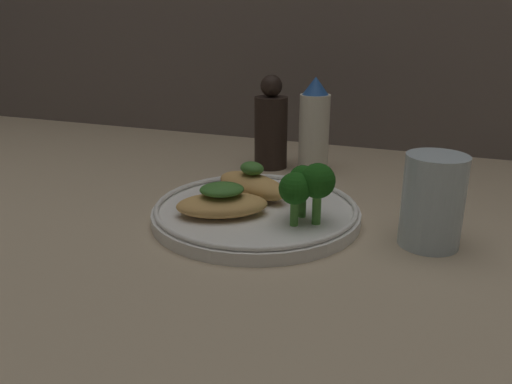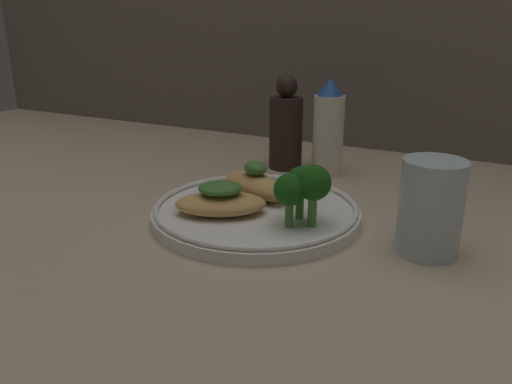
{
  "view_description": "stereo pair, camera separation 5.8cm",
  "coord_description": "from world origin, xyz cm",
  "views": [
    {
      "loc": [
        19.49,
        -50.92,
        22.48
      ],
      "look_at": [
        0.0,
        0.0,
        3.4
      ],
      "focal_mm": 35.0,
      "sensor_mm": 36.0,
      "label": 1
    },
    {
      "loc": [
        24.77,
        -48.57,
        22.48
      ],
      "look_at": [
        0.0,
        0.0,
        3.4
      ],
      "focal_mm": 35.0,
      "sensor_mm": 36.0,
      "label": 2
    }
  ],
  "objects": [
    {
      "name": "sauce_bottle",
      "position": [
        1.22,
        21.26,
        6.9
      ],
      "size": [
        4.55,
        4.55,
        14.41
      ],
      "color": "silver",
      "rests_on": "ground_plane"
    },
    {
      "name": "pepper_grinder",
      "position": [
        -5.65,
        21.26,
        6.36
      ],
      "size": [
        5.13,
        5.13,
        14.43
      ],
      "color": "black",
      "rests_on": "ground_plane"
    },
    {
      "name": "plate",
      "position": [
        0.0,
        0.0,
        0.99
      ],
      "size": [
        24.32,
        24.32,
        2.0
      ],
      "color": "white",
      "rests_on": "ground_plane"
    },
    {
      "name": "ground_plane",
      "position": [
        0.0,
        0.0,
        -0.5
      ],
      "size": [
        180.0,
        180.0,
        1.0
      ],
      "primitive_type": "cube",
      "color": "tan"
    },
    {
      "name": "drinking_glass",
      "position": [
        19.3,
        0.1,
        4.84
      ],
      "size": [
        6.22,
        6.22,
        9.67
      ],
      "color": "silver",
      "rests_on": "ground_plane"
    },
    {
      "name": "grilled_meat_front",
      "position": [
        -2.83,
        -3.28,
        2.86
      ],
      "size": [
        11.9,
        10.11,
        3.71
      ],
      "color": "tan",
      "rests_on": "plate"
    },
    {
      "name": "grilled_meat_middle",
      "position": [
        -1.92,
        3.64,
        3.02
      ],
      "size": [
        11.65,
        8.54,
        4.44
      ],
      "color": "tan",
      "rests_on": "plate"
    },
    {
      "name": "broccoli_bunch",
      "position": [
        6.55,
        -2.07,
        5.75
      ],
      "size": [
        5.71,
        6.02,
        6.77
      ],
      "color": "#4C8E38",
      "rests_on": "plate"
    }
  ]
}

